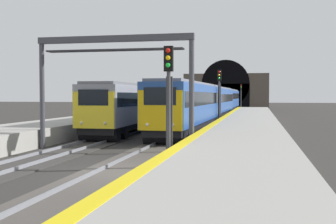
% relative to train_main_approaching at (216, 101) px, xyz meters
% --- Properties ---
extents(ground_plane, '(320.00, 320.00, 0.00)m').
position_rel_train_main_approaching_xyz_m(ground_plane, '(-39.35, -0.00, -2.35)').
color(ground_plane, '#302D2B').
extents(platform_right, '(112.00, 4.84, 1.09)m').
position_rel_train_main_approaching_xyz_m(platform_right, '(-39.35, -4.56, -1.80)').
color(platform_right, '#9E9B93').
rests_on(platform_right, ground_plane).
extents(platform_right_edge_strip, '(112.00, 0.50, 0.01)m').
position_rel_train_main_approaching_xyz_m(platform_right_edge_strip, '(-39.35, -2.39, -1.25)').
color(platform_right_edge_strip, yellow).
rests_on(platform_right_edge_strip, platform_right).
extents(track_main_line, '(160.00, 3.10, 0.21)m').
position_rel_train_main_approaching_xyz_m(track_main_line, '(-39.35, -0.00, -2.31)').
color(track_main_line, '#4C4742').
rests_on(track_main_line, ground_plane).
extents(track_adjacent_line, '(160.00, 3.01, 0.21)m').
position_rel_train_main_approaching_xyz_m(track_adjacent_line, '(-39.35, 4.84, -2.31)').
color(track_adjacent_line, '#383533').
rests_on(track_adjacent_line, ground_plane).
extents(train_main_approaching, '(62.10, 3.27, 4.10)m').
position_rel_train_main_approaching_xyz_m(train_main_approaching, '(0.00, 0.00, 0.00)').
color(train_main_approaching, '#264C99').
rests_on(train_main_approaching, ground_plane).
extents(train_adjacent_platform, '(37.99, 3.16, 4.88)m').
position_rel_train_main_approaching_xyz_m(train_adjacent_platform, '(-11.23, 4.84, -0.06)').
color(train_adjacent_platform, gray).
rests_on(train_adjacent_platform, ground_plane).
extents(railway_signal_near, '(0.39, 0.38, 5.13)m').
position_rel_train_main_approaching_xyz_m(railway_signal_near, '(-37.93, -1.77, 0.76)').
color(railway_signal_near, '#38383D').
rests_on(railway_signal_near, ground_plane).
extents(railway_signal_mid, '(0.39, 0.38, 5.50)m').
position_rel_train_main_approaching_xyz_m(railway_signal_mid, '(-14.44, -1.77, 0.97)').
color(railway_signal_mid, '#38383D').
rests_on(railway_signal_mid, ground_plane).
extents(railway_signal_far, '(0.39, 0.38, 5.46)m').
position_rel_train_main_approaching_xyz_m(railway_signal_far, '(38.24, -1.77, 0.94)').
color(railway_signal_far, '#38383D').
rests_on(railway_signal_far, ground_plane).
extents(overhead_signal_gantry, '(0.70, 8.99, 6.38)m').
position_rel_train_main_approaching_xyz_m(overhead_signal_gantry, '(-32.78, 2.42, 2.55)').
color(overhead_signal_gantry, '#3F3F47').
rests_on(overhead_signal_gantry, ground_plane).
extents(tunnel_portal, '(2.32, 20.79, 11.68)m').
position_rel_train_main_approaching_xyz_m(tunnel_portal, '(50.18, 2.42, 1.88)').
color(tunnel_portal, '#51473D').
rests_on(tunnel_portal, ground_plane).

